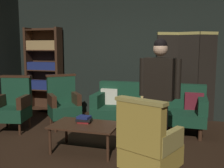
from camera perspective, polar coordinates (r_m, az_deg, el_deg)
ground_plane at (r=4.13m, az=-3.27°, el=-14.69°), size 10.00×10.00×0.00m
back_wall at (r=6.17m, az=4.40°, el=6.17°), size 7.20×0.10×2.80m
folding_screen at (r=5.89m, az=15.76°, el=1.77°), size 1.26×0.32×1.90m
bookshelf at (r=6.75m, az=-14.30°, el=3.34°), size 0.90×0.32×2.05m
velvet_couch at (r=5.22m, az=7.89°, el=-4.70°), size 2.12×0.78×0.88m
coffee_table at (r=4.13m, az=-5.83°, el=-9.20°), size 1.00×0.64×0.42m
armchair_gilt_accent at (r=3.11m, az=7.71°, el=-12.77°), size 0.76×0.76×1.04m
armchair_wing_left at (r=5.40m, az=-10.37°, el=-3.92°), size 0.81×0.81×1.04m
armchair_wing_right at (r=5.44m, az=-20.31°, el=-4.20°), size 0.69×0.68×1.04m
standing_figure at (r=3.78m, az=10.12°, el=-0.73°), size 0.58×0.27×1.70m
book_red_leather at (r=4.20m, az=-6.01°, el=-8.03°), size 0.19×0.16×0.03m
book_black_cloth at (r=4.19m, az=-6.02°, el=-7.58°), size 0.24×0.18×0.04m
book_navy_cloth at (r=4.18m, az=-6.02°, el=-7.08°), size 0.20×0.17×0.04m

